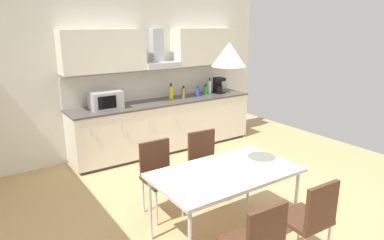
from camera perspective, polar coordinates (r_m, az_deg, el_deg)
ground_plane at (r=4.13m, az=3.44°, el=-16.29°), size 7.38×7.95×0.02m
wall_back at (r=5.93m, az=-12.55°, el=7.43°), size 5.90×0.10×2.72m
kitchen_counter at (r=6.09m, az=-4.49°, el=-0.82°), size 3.33×0.67×0.89m
backsplash_tile at (r=6.20m, az=-6.05°, el=5.96°), size 3.31×0.02×0.49m
upper_wall_cabinets at (r=5.99m, az=-5.51°, el=11.69°), size 3.31×0.40×0.66m
microwave at (r=5.52m, az=-14.18°, el=3.23°), size 0.48×0.35×0.28m
coffee_maker at (r=6.64m, az=4.42°, el=5.79°), size 0.18×0.19×0.30m
bottle_white at (r=6.55m, az=2.96°, el=5.49°), size 0.06×0.06×0.30m
bottle_brown at (r=6.14m, az=-1.41°, el=4.53°), size 0.08×0.08×0.23m
bottle_yellow at (r=6.07m, az=-3.53°, el=4.60°), size 0.08×0.08×0.28m
bottle_blue at (r=6.35m, az=0.95°, el=4.73°), size 0.07×0.07×0.19m
bottle_green at (r=6.51m, az=2.28°, el=5.00°), size 0.08×0.08×0.19m
dining_table at (r=3.53m, az=5.60°, el=-9.12°), size 1.48×0.85×0.74m
chair_far_right at (r=4.37m, az=2.23°, el=-6.39°), size 0.43×0.43×0.87m
chair_near_right at (r=3.34m, az=19.24°, el=-14.72°), size 0.42×0.42×0.87m
chair_far_left at (r=4.04m, az=-5.54°, el=-8.38°), size 0.41×0.41×0.87m
pendant_lamp at (r=3.22m, az=6.18°, el=10.82°), size 0.32×0.32×0.22m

